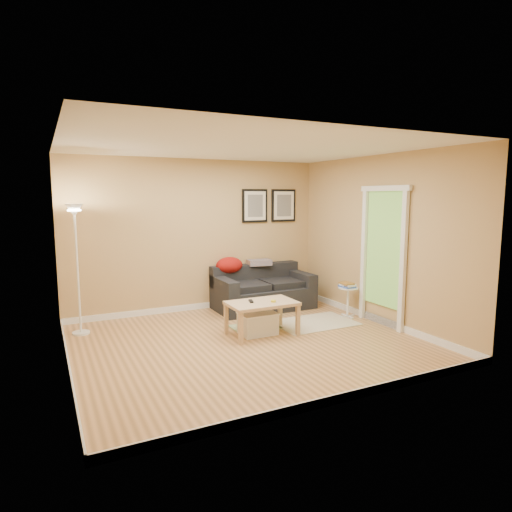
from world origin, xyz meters
The scene contains 25 objects.
floor centered at (0.00, 0.00, 0.00)m, with size 4.50×4.50×0.00m, color tan.
ceiling centered at (0.00, 0.00, 2.60)m, with size 4.50×4.50×0.00m, color white.
wall_back centered at (0.00, 2.00, 1.30)m, with size 4.50×4.50×0.00m, color tan.
wall_front centered at (0.00, -2.00, 1.30)m, with size 4.50×4.50×0.00m, color tan.
wall_left centered at (-2.25, 0.00, 1.30)m, with size 4.00×4.00×0.00m, color tan.
wall_right centered at (2.25, 0.00, 1.30)m, with size 4.00×4.00×0.00m, color tan.
baseboard_back centered at (0.00, 1.99, 0.05)m, with size 4.50×0.02×0.10m, color white.
baseboard_front centered at (0.00, -1.99, 0.05)m, with size 4.50×0.02×0.10m, color white.
baseboard_left centered at (-2.24, 0.00, 0.05)m, with size 0.02×4.00×0.10m, color white.
baseboard_right centered at (2.24, 0.00, 0.05)m, with size 0.02×4.00×0.10m, color white.
sofa centered at (1.03, 1.53, 0.38)m, with size 1.70×0.90×0.75m, color black, non-canonical shape.
red_throw centered at (0.51, 1.83, 0.77)m, with size 0.48×0.36×0.28m, color maroon, non-canonical shape.
plaid_throw centered at (1.09, 1.82, 0.78)m, with size 0.42×0.26×0.10m, color #A57960, non-canonical shape.
framed_print_left centered at (1.08, 1.98, 1.80)m, with size 0.50×0.04×0.60m, color black, non-canonical shape.
framed_print_right centered at (1.68, 1.98, 1.80)m, with size 0.50×0.04×0.60m, color black, non-canonical shape.
area_rug centered at (1.33, 0.36, 0.01)m, with size 1.25×0.85×0.01m, color beige.
green_runner centered at (0.40, 0.57, 0.01)m, with size 0.70×0.50×0.01m, color #668C4C.
coffee_table centered at (0.33, 0.21, 0.24)m, with size 0.97×0.59×0.48m, color tan, non-canonical shape.
remote_control centered at (0.19, 0.28, 0.49)m, with size 0.05×0.16×0.02m, color black.
tape_roll centered at (0.47, 0.12, 0.50)m, with size 0.07×0.07×0.03m, color yellow.
storage_bin centered at (0.29, 0.26, 0.16)m, with size 0.52×0.38×0.32m, color white, non-canonical shape.
side_table centered at (2.02, 0.42, 0.25)m, with size 0.33×0.33×0.50m, color white, non-canonical shape.
book_stack centered at (2.01, 0.44, 0.54)m, with size 0.19×0.25×0.08m, color #3552A1, non-canonical shape.
floor_lamp centered at (-2.00, 1.40, 0.89)m, with size 0.24×0.24×1.88m, color white, non-canonical shape.
doorway centered at (2.20, -0.15, 1.02)m, with size 0.12×1.01×2.13m, color white, non-canonical shape.
Camera 1 is at (-2.44, -5.20, 1.98)m, focal length 30.75 mm.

